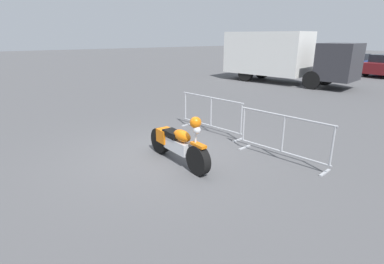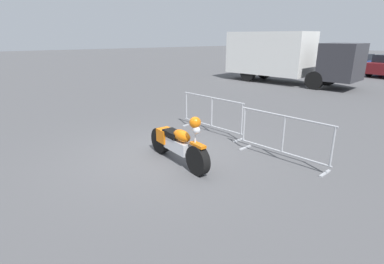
{
  "view_description": "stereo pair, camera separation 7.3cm",
  "coord_description": "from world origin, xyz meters",
  "px_view_note": "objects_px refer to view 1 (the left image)",
  "views": [
    {
      "loc": [
        5.79,
        -3.41,
        2.76
      ],
      "look_at": [
        0.52,
        0.44,
        0.65
      ],
      "focal_mm": 28.0,
      "sensor_mm": 36.0,
      "label": 1
    },
    {
      "loc": [
        5.83,
        -3.35,
        2.76
      ],
      "look_at": [
        0.52,
        0.44,
        0.65
      ],
      "focal_mm": 28.0,
      "sensor_mm": 36.0,
      "label": 2
    }
  ],
  "objects_px": {
    "parked_car_yellow": "(295,58)",
    "parked_car_blue": "(353,63)",
    "box_truck": "(280,55)",
    "pedestrian": "(334,63)",
    "crowd_barrier_near": "(211,114)",
    "crowd_barrier_far": "(283,137)",
    "parked_car_black": "(323,60)",
    "motorcycle": "(178,143)"
  },
  "relations": [
    {
      "from": "box_truck",
      "to": "parked_car_yellow",
      "type": "height_order",
      "value": "box_truck"
    },
    {
      "from": "crowd_barrier_far",
      "to": "parked_car_black",
      "type": "relative_size",
      "value": 0.5
    },
    {
      "from": "crowd_barrier_far",
      "to": "parked_car_yellow",
      "type": "bearing_deg",
      "value": 125.09
    },
    {
      "from": "motorcycle",
      "to": "crowd_barrier_near",
      "type": "relative_size",
      "value": 0.94
    },
    {
      "from": "box_truck",
      "to": "parked_car_black",
      "type": "xyz_separation_m",
      "value": [
        -2.76,
        9.28,
        -0.87
      ]
    },
    {
      "from": "parked_car_blue",
      "to": "pedestrian",
      "type": "distance_m",
      "value": 3.44
    },
    {
      "from": "motorcycle",
      "to": "parked_car_blue",
      "type": "distance_m",
      "value": 21.91
    },
    {
      "from": "box_truck",
      "to": "pedestrian",
      "type": "bearing_deg",
      "value": 77.66
    },
    {
      "from": "parked_car_black",
      "to": "pedestrian",
      "type": "distance_m",
      "value": 4.66
    },
    {
      "from": "parked_car_black",
      "to": "parked_car_blue",
      "type": "bearing_deg",
      "value": -90.21
    },
    {
      "from": "pedestrian",
      "to": "box_truck",
      "type": "bearing_deg",
      "value": 23.4
    },
    {
      "from": "crowd_barrier_near",
      "to": "parked_car_yellow",
      "type": "distance_m",
      "value": 21.72
    },
    {
      "from": "box_truck",
      "to": "parked_car_yellow",
      "type": "distance_m",
      "value": 10.7
    },
    {
      "from": "crowd_barrier_far",
      "to": "parked_car_black",
      "type": "height_order",
      "value": "parked_car_black"
    },
    {
      "from": "motorcycle",
      "to": "crowd_barrier_far",
      "type": "relative_size",
      "value": 0.94
    },
    {
      "from": "box_truck",
      "to": "motorcycle",
      "type": "bearing_deg",
      "value": -70.97
    },
    {
      "from": "parked_car_black",
      "to": "crowd_barrier_far",
      "type": "bearing_deg",
      "value": -147.93
    },
    {
      "from": "crowd_barrier_far",
      "to": "pedestrian",
      "type": "height_order",
      "value": "pedestrian"
    },
    {
      "from": "motorcycle",
      "to": "crowd_barrier_near",
      "type": "height_order",
      "value": "motorcycle"
    },
    {
      "from": "parked_car_yellow",
      "to": "parked_car_black",
      "type": "relative_size",
      "value": 1.0
    },
    {
      "from": "crowd_barrier_far",
      "to": "crowd_barrier_near",
      "type": "bearing_deg",
      "value": 180.0
    },
    {
      "from": "motorcycle",
      "to": "parked_car_yellow",
      "type": "height_order",
      "value": "parked_car_yellow"
    },
    {
      "from": "parked_car_black",
      "to": "pedestrian",
      "type": "bearing_deg",
      "value": -137.11
    },
    {
      "from": "motorcycle",
      "to": "pedestrian",
      "type": "bearing_deg",
      "value": 109.56
    },
    {
      "from": "crowd_barrier_near",
      "to": "parked_car_black",
      "type": "relative_size",
      "value": 0.5
    },
    {
      "from": "box_truck",
      "to": "parked_car_blue",
      "type": "xyz_separation_m",
      "value": [
        -0.08,
        9.13,
        -0.92
      ]
    },
    {
      "from": "box_truck",
      "to": "crowd_barrier_far",
      "type": "bearing_deg",
      "value": -61.25
    },
    {
      "from": "crowd_barrier_near",
      "to": "parked_car_black",
      "type": "bearing_deg",
      "value": 112.88
    },
    {
      "from": "crowd_barrier_near",
      "to": "pedestrian",
      "type": "distance_m",
      "value": 16.24
    },
    {
      "from": "motorcycle",
      "to": "pedestrian",
      "type": "height_order",
      "value": "pedestrian"
    },
    {
      "from": "crowd_barrier_near",
      "to": "box_truck",
      "type": "relative_size",
      "value": 0.29
    },
    {
      "from": "crowd_barrier_far",
      "to": "parked_car_yellow",
      "type": "xyz_separation_m",
      "value": [
        -13.27,
        18.89,
        0.21
      ]
    },
    {
      "from": "parked_car_yellow",
      "to": "parked_car_blue",
      "type": "bearing_deg",
      "value": -87.41
    },
    {
      "from": "parked_car_yellow",
      "to": "pedestrian",
      "type": "height_order",
      "value": "pedestrian"
    },
    {
      "from": "parked_car_yellow",
      "to": "crowd_barrier_far",
      "type": "bearing_deg",
      "value": -141.95
    },
    {
      "from": "crowd_barrier_near",
      "to": "parked_car_yellow",
      "type": "xyz_separation_m",
      "value": [
        -10.71,
        18.89,
        0.21
      ]
    },
    {
      "from": "parked_car_black",
      "to": "motorcycle",
      "type": "bearing_deg",
      "value": -153.18
    },
    {
      "from": "parked_car_yellow",
      "to": "pedestrian",
      "type": "xyz_separation_m",
      "value": [
        5.68,
        -3.46,
        0.15
      ]
    },
    {
      "from": "parked_car_black",
      "to": "parked_car_blue",
      "type": "xyz_separation_m",
      "value": [
        2.69,
        -0.15,
        -0.05
      ]
    },
    {
      "from": "parked_car_yellow",
      "to": "parked_car_blue",
      "type": "distance_m",
      "value": 5.37
    },
    {
      "from": "crowd_barrier_near",
      "to": "crowd_barrier_far",
      "type": "xyz_separation_m",
      "value": [
        2.57,
        0.0,
        0.0
      ]
    },
    {
      "from": "motorcycle",
      "to": "box_truck",
      "type": "bearing_deg",
      "value": 118.78
    }
  ]
}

